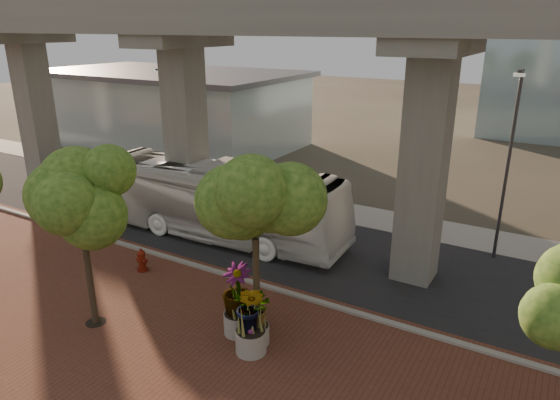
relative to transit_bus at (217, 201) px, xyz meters
The scene contains 16 objects.
ground 4.34m from the transit_bus, 19.74° to the right, with size 160.00×160.00×0.00m, color #322F24.
brick_plaza 10.19m from the transit_bus, 68.40° to the right, with size 70.00×13.00×0.06m, color brown.
asphalt_road 4.18m from the transit_bus, 10.36° to the left, with size 90.00×8.00×0.04m, color black.
curb_strip 5.28m from the transit_bus, 42.00° to the right, with size 70.00×0.25×0.16m, color gray.
far_sidewalk 7.42m from the transit_bus, 59.12° to the left, with size 90.00×3.00×0.06m, color gray.
transit_viaduct 6.60m from the transit_bus, 10.36° to the left, with size 72.00×5.60×12.40m.
station_pavilion 21.98m from the transit_bus, 138.02° to the left, with size 23.00×13.00×6.30m.
transit_bus is the anchor object (origin of this frame).
fire_hydrant 4.96m from the transit_bus, 95.09° to the right, with size 0.50×0.45×1.01m.
planter_front 9.34m from the transit_bus, 45.09° to the right, with size 1.87×1.87×2.06m.
planter_right 8.64m from the transit_bus, 48.33° to the right, with size 2.39×2.39×2.55m.
planter_left 9.76m from the transit_bus, 46.69° to the right, with size 2.20×2.20×2.43m.
street_tree_near_west 9.03m from the transit_bus, 83.05° to the right, with size 3.76×3.76×6.42m.
street_tree_near_east 9.31m from the transit_bus, 44.31° to the right, with size 3.83×3.83×6.40m.
streetlamp_west 8.20m from the transit_bus, 147.52° to the left, with size 0.38×1.10×7.60m.
streetlamp_east 13.35m from the transit_bus, 18.81° to the left, with size 0.41×1.21×8.32m.
Camera 1 is at (10.65, -16.96, 9.97)m, focal length 32.00 mm.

